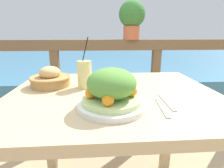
{
  "coord_description": "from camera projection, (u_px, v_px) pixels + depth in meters",
  "views": [
    {
      "loc": [
        -0.06,
        -0.76,
        1.04
      ],
      "look_at": [
        -0.01,
        -0.07,
        0.83
      ],
      "focal_mm": 28.0,
      "sensor_mm": 36.0,
      "label": 1
    }
  ],
  "objects": [
    {
      "name": "patio_table",
      "position": [
        114.0,
        116.0,
        0.84
      ],
      "size": [
        0.96,
        0.78,
        0.77
      ],
      "color": "tan",
      "rests_on": "ground_plane"
    },
    {
      "name": "railing_fence",
      "position": [
        107.0,
        70.0,
        1.59
      ],
      "size": [
        2.8,
        0.08,
        0.98
      ],
      "color": "brown",
      "rests_on": "ground_plane"
    },
    {
      "name": "sea_backdrop",
      "position": [
        102.0,
        69.0,
        4.12
      ],
      "size": [
        12.0,
        4.0,
        0.43
      ],
      "color": "teal",
      "rests_on": "ground_plane"
    },
    {
      "name": "salad_plate",
      "position": [
        112.0,
        91.0,
        0.63
      ],
      "size": [
        0.25,
        0.25,
        0.15
      ],
      "color": "silver",
      "rests_on": "patio_table"
    },
    {
      "name": "drink_glass",
      "position": [
        85.0,
        74.0,
        0.86
      ],
      "size": [
        0.07,
        0.07,
        0.24
      ],
      "color": "#DBCC7F",
      "rests_on": "patio_table"
    },
    {
      "name": "bread_basket",
      "position": [
        50.0,
        79.0,
        0.89
      ],
      "size": [
        0.2,
        0.2,
        0.1
      ],
      "color": "#AD7F47",
      "rests_on": "patio_table"
    },
    {
      "name": "potted_plant",
      "position": [
        132.0,
        17.0,
        1.48
      ],
      "size": [
        0.22,
        0.22,
        0.32
      ],
      "color": "#B75B38",
      "rests_on": "railing_fence"
    },
    {
      "name": "fork",
      "position": [
        162.0,
        107.0,
        0.64
      ],
      "size": [
        0.03,
        0.18,
        0.0
      ],
      "color": "silver",
      "rests_on": "patio_table"
    },
    {
      "name": "knife",
      "position": [
        166.0,
        101.0,
        0.69
      ],
      "size": [
        0.02,
        0.18,
        0.0
      ],
      "color": "silver",
      "rests_on": "patio_table"
    },
    {
      "name": "orange_near_basket",
      "position": [
        101.0,
        77.0,
        0.95
      ],
      "size": [
        0.07,
        0.07,
        0.07
      ],
      "color": "orange",
      "rests_on": "patio_table"
    }
  ]
}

